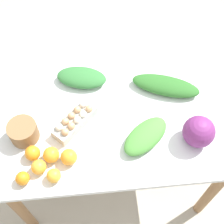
% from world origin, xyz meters
% --- Properties ---
extents(ground_plane, '(8.00, 8.00, 0.00)m').
position_xyz_m(ground_plane, '(0.00, 0.00, 0.00)').
color(ground_plane, '#B2A899').
extents(dining_table, '(1.24, 0.84, 0.74)m').
position_xyz_m(dining_table, '(0.00, 0.00, 0.64)').
color(dining_table, silver).
rests_on(dining_table, ground_plane).
extents(cabbage_purple, '(0.16, 0.16, 0.16)m').
position_xyz_m(cabbage_purple, '(-0.41, 0.19, 0.83)').
color(cabbage_purple, '#7A2D75').
rests_on(cabbage_purple, dining_table).
extents(egg_carton, '(0.25, 0.25, 0.09)m').
position_xyz_m(egg_carton, '(0.20, 0.05, 0.79)').
color(egg_carton, '#B7B7B2').
rests_on(egg_carton, dining_table).
extents(paper_bag, '(0.15, 0.15, 0.10)m').
position_xyz_m(paper_bag, '(0.46, 0.09, 0.80)').
color(paper_bag, olive).
rests_on(paper_bag, dining_table).
extents(greens_bunch_scallion, '(0.40, 0.26, 0.07)m').
position_xyz_m(greens_bunch_scallion, '(-0.31, -0.14, 0.78)').
color(greens_bunch_scallion, '#2D6B28').
rests_on(greens_bunch_scallion, dining_table).
extents(greens_bunch_chard, '(0.31, 0.21, 0.07)m').
position_xyz_m(greens_bunch_chard, '(0.15, -0.24, 0.78)').
color(greens_bunch_chard, '#337538').
rests_on(greens_bunch_chard, dining_table).
extents(greens_bunch_kale, '(0.30, 0.29, 0.07)m').
position_xyz_m(greens_bunch_kale, '(-0.15, 0.17, 0.78)').
color(greens_bunch_kale, '#4C933D').
rests_on(greens_bunch_kale, dining_table).
extents(orange_0, '(0.08, 0.08, 0.08)m').
position_xyz_m(orange_0, '(0.32, 0.23, 0.78)').
color(orange_0, orange).
rests_on(orange_0, dining_table).
extents(orange_1, '(0.07, 0.07, 0.07)m').
position_xyz_m(orange_1, '(0.38, 0.29, 0.78)').
color(orange_1, '#F9A833').
rests_on(orange_1, dining_table).
extents(orange_2, '(0.08, 0.08, 0.08)m').
position_xyz_m(orange_2, '(0.41, 0.21, 0.78)').
color(orange_2, orange).
rests_on(orange_2, dining_table).
extents(orange_3, '(0.07, 0.07, 0.07)m').
position_xyz_m(orange_3, '(0.45, 0.33, 0.78)').
color(orange_3, orange).
rests_on(orange_3, dining_table).
extents(orange_4, '(0.07, 0.07, 0.07)m').
position_xyz_m(orange_4, '(0.31, 0.33, 0.78)').
color(orange_4, '#F9A833').
rests_on(orange_4, dining_table).
extents(orange_5, '(0.08, 0.08, 0.08)m').
position_xyz_m(orange_5, '(0.23, 0.25, 0.79)').
color(orange_5, orange).
rests_on(orange_5, dining_table).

